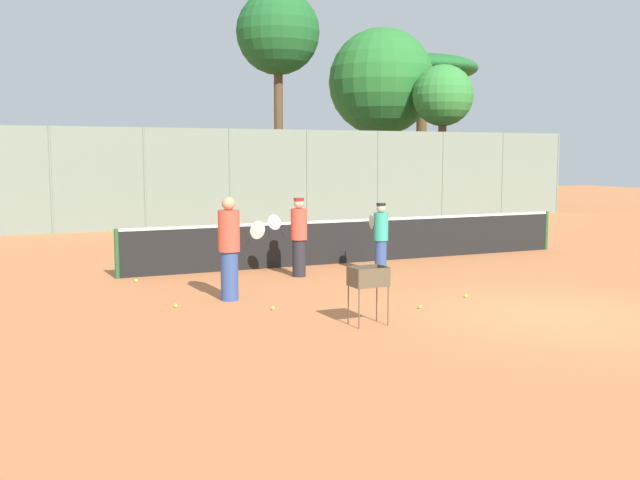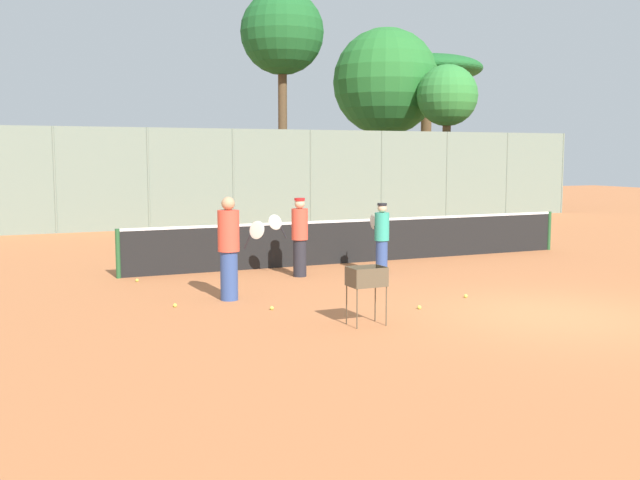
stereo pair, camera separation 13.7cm
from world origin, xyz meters
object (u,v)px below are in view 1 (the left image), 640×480
parked_car (306,198)px  ball_cart (369,281)px  player_yellow_shirt (229,247)px  tennis_net (360,240)px  player_white_outfit (299,236)px  player_red_cap (381,237)px

parked_car → ball_cart: bearing=-111.3°
ball_cart → parked_car: 22.79m
player_yellow_shirt → ball_cart: 3.14m
tennis_net → parked_car: size_ratio=2.83×
tennis_net → parked_car: 15.96m
parked_car → player_white_outfit: bearing=-114.2°
ball_cart → parked_car: bearing=68.7°
ball_cart → parked_car: (8.26, 21.24, -0.03)m
player_white_outfit → player_red_cap: (1.83, -0.37, -0.07)m
player_red_cap → parked_car: 17.76m
player_red_cap → ball_cart: player_red_cap is taller
ball_cart → player_yellow_shirt: bearing=115.5°
ball_cart → tennis_net: bearing=63.2°
player_red_cap → parked_car: parked_car is taller
tennis_net → player_yellow_shirt: size_ratio=6.27×
player_white_outfit → tennis_net: bearing=-134.2°
player_red_cap → player_yellow_shirt: bearing=115.9°
parked_car → tennis_net: bearing=-108.9°
ball_cart → player_red_cap: bearing=58.5°
player_yellow_shirt → ball_cart: (1.34, -2.82, -0.28)m
player_white_outfit → parked_car: (7.42, 16.49, -0.23)m
player_yellow_shirt → player_white_outfit: bearing=85.6°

